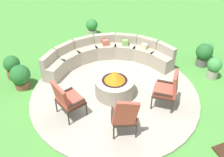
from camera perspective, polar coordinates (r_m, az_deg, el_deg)
name	(u,v)px	position (r m, az deg, el deg)	size (l,w,h in m)	color
ground_plane	(115,95)	(7.36, 0.56, -3.67)	(24.00, 24.00, 0.00)	#478C38
patio_circle	(115,95)	(7.34, 0.56, -3.49)	(4.62, 4.62, 0.06)	#9E9384
fire_pit	(115,85)	(7.13, 0.58, -1.49)	(1.07, 1.07, 0.76)	#9E937F
curved_stone_bench	(107,55)	(8.37, -1.03, 5.11)	(3.92, 1.93, 0.77)	#9E937F
lounge_chair_front_left	(67,99)	(6.44, -9.71, -4.32)	(0.75, 0.76, 1.04)	#2D2319
lounge_chair_front_right	(125,116)	(5.92, 2.72, -8.00)	(0.70, 0.69, 1.12)	#2D2319
lounge_chair_back_left	(168,89)	(6.79, 12.06, -2.17)	(0.80, 0.83, 1.04)	#2D2319
potted_plant_0	(92,26)	(10.24, -4.37, 11.15)	(0.44, 0.44, 0.63)	#A89E8E
potted_plant_1	(204,54)	(8.83, 19.23, 5.03)	(0.52, 0.52, 0.75)	#605B56
potted_plant_2	(20,76)	(7.85, -19.18, 0.44)	(0.57, 0.57, 0.73)	brown
potted_plant_3	(214,67)	(8.35, 21.18, 2.30)	(0.43, 0.43, 0.69)	#A89E8E
potted_plant_4	(12,67)	(8.33, -20.73, 2.43)	(0.48, 0.48, 0.74)	brown
potted_plant_5	(206,50)	(9.23, 19.65, 5.82)	(0.46, 0.46, 0.61)	#A89E8E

